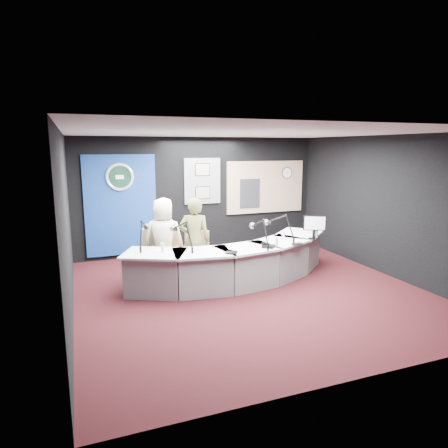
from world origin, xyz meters
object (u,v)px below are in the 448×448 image
object	(u,v)px
armchair_left	(164,256)
person_woman	(194,240)
broadcast_desk	(236,263)
person_man	(164,239)
armchair_right	(195,256)

from	to	relation	value
armchair_left	person_woman	bearing A→B (deg)	1.66
broadcast_desk	person_man	xyz separation A→B (m)	(-1.25, 0.65, 0.43)
armchair_right	person_woman	distance (m)	0.32
armchair_right	person_woman	world-z (taller)	person_woman
broadcast_desk	armchair_right	xyz separation A→B (m)	(-0.73, 0.32, 0.12)
armchair_left	person_woman	xyz separation A→B (m)	(0.52, -0.33, 0.34)
armchair_right	person_man	bearing A→B (deg)	176.65
broadcast_desk	armchair_right	distance (m)	0.80
person_man	armchair_right	bearing A→B (deg)	170.77
armchair_right	person_man	size ratio (longest dim) A/B	0.61
broadcast_desk	armchair_left	bearing A→B (deg)	152.37
armchair_left	armchair_right	bearing A→B (deg)	1.66
person_man	person_woman	bearing A→B (deg)	170.77
person_man	person_woman	distance (m)	0.62
broadcast_desk	person_man	bearing A→B (deg)	152.37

